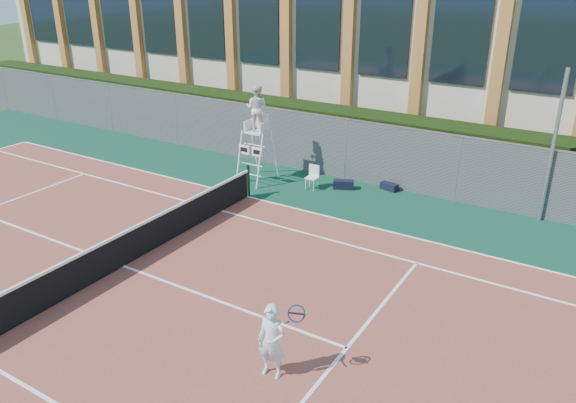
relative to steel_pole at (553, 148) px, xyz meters
The scene contains 13 objects.
ground 12.48m from the steel_pole, 134.83° to the right, with size 120.00×120.00×0.00m, color #233814.
apron 11.81m from the steel_pole, 138.32° to the right, with size 36.00×20.00×0.01m, color #0D3A29.
tennis_court 12.48m from the steel_pole, 134.83° to the right, with size 23.77×10.97×0.02m, color brown.
tennis_net 12.39m from the steel_pole, 134.83° to the right, with size 0.10×11.30×1.10m.
fence 8.73m from the steel_pole, behind, with size 40.00×0.06×2.20m, color #595E60, non-canonical shape.
hedge 8.83m from the steel_pole, behind, with size 40.00×1.40×2.20m, color black.
building 12.80m from the steel_pole, 133.08° to the left, with size 45.00×10.60×8.22m.
steel_pole is the anchor object (origin of this frame).
umpire_chair 9.40m from the steel_pole, 169.86° to the right, with size 0.97×1.49×3.47m.
plastic_chair 7.51m from the steel_pole, 169.40° to the right, with size 0.40×0.40×0.83m.
sports_bag_near 6.65m from the steel_pole, behind, with size 0.71×0.29×0.30m, color black.
sports_bag_far 5.31m from the steel_pole, behind, with size 0.61×0.26×0.24m, color black.
tennis_player 10.72m from the steel_pole, 107.02° to the right, with size 0.89×0.63×1.55m.
Camera 1 is at (10.25, -8.54, 7.22)m, focal length 35.00 mm.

